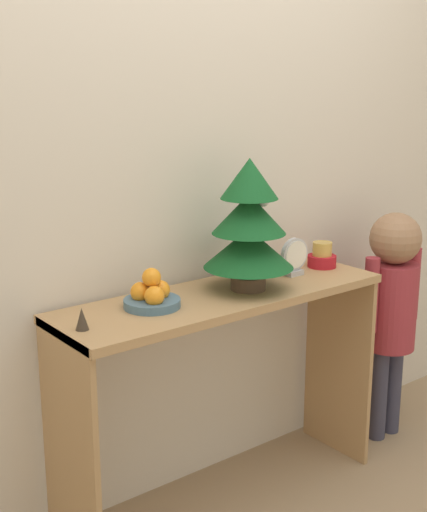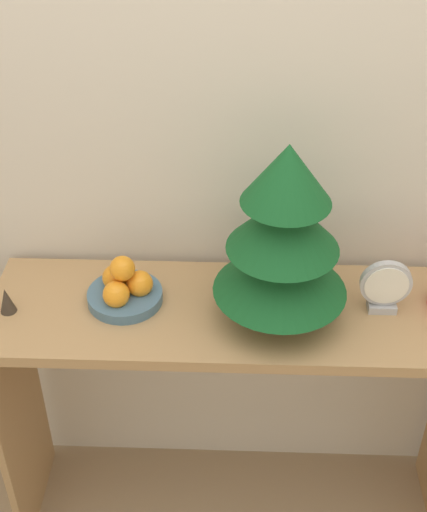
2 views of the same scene
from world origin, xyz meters
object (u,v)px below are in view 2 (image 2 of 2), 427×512
(fruit_bowl, at_px, (124,288))
(desk_clock, at_px, (385,287))
(figurine, at_px, (7,300))
(mini_tree, at_px, (283,237))

(fruit_bowl, xyz_separation_m, desk_clock, (0.63, -0.01, 0.03))
(fruit_bowl, relative_size, figurine, 2.72)
(mini_tree, xyz_separation_m, figurine, (-0.66, -0.01, -0.20))
(desk_clock, relative_size, figurine, 2.10)
(fruit_bowl, xyz_separation_m, figurine, (-0.28, -0.05, -0.00))
(desk_clock, bearing_deg, figurine, -177.62)
(mini_tree, distance_m, desk_clock, 0.30)
(mini_tree, relative_size, figurine, 6.77)
(mini_tree, distance_m, fruit_bowl, 0.43)
(mini_tree, bearing_deg, figurine, -179.30)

